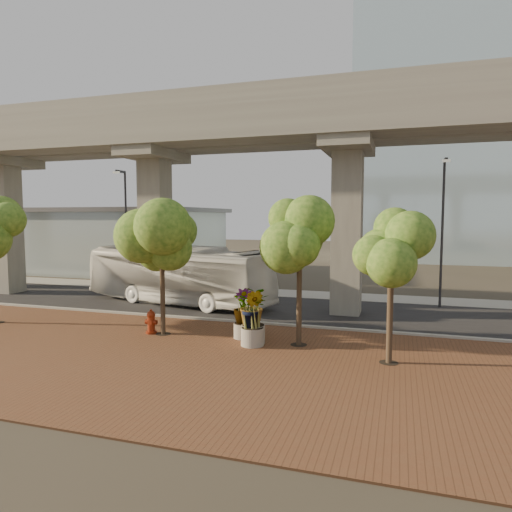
% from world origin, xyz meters
% --- Properties ---
extents(ground, '(160.00, 160.00, 0.00)m').
position_xyz_m(ground, '(0.00, 0.00, 0.00)').
color(ground, '#343026').
rests_on(ground, ground).
extents(brick_plaza, '(70.00, 13.00, 0.06)m').
position_xyz_m(brick_plaza, '(0.00, -8.00, 0.03)').
color(brick_plaza, brown).
rests_on(brick_plaza, ground).
extents(asphalt_road, '(90.00, 8.00, 0.04)m').
position_xyz_m(asphalt_road, '(0.00, 2.00, 0.02)').
color(asphalt_road, black).
rests_on(asphalt_road, ground).
extents(curb_strip, '(70.00, 0.25, 0.16)m').
position_xyz_m(curb_strip, '(0.00, -2.00, 0.08)').
color(curb_strip, '#9F9D94').
rests_on(curb_strip, ground).
extents(far_sidewalk, '(90.00, 3.00, 0.06)m').
position_xyz_m(far_sidewalk, '(0.00, 7.50, 0.03)').
color(far_sidewalk, '#9F9D94').
rests_on(far_sidewalk, ground).
extents(transit_viaduct, '(72.00, 5.60, 12.40)m').
position_xyz_m(transit_viaduct, '(0.00, 2.00, 7.29)').
color(transit_viaduct, gray).
rests_on(transit_viaduct, ground).
extents(station_pavilion, '(23.00, 13.00, 6.30)m').
position_xyz_m(station_pavilion, '(-20.00, 16.00, 3.22)').
color(station_pavilion, '#A3B6BB').
rests_on(station_pavilion, ground).
extents(transit_bus, '(13.22, 5.96, 3.59)m').
position_xyz_m(transit_bus, '(-4.44, 1.84, 1.79)').
color(transit_bus, silver).
rests_on(transit_bus, ground).
extents(fire_hydrant, '(0.56, 0.51, 1.13)m').
position_xyz_m(fire_hydrant, '(-2.09, -5.32, 0.60)').
color(fire_hydrant, maroon).
rests_on(fire_hydrant, ground).
extents(planter_front, '(2.24, 2.24, 2.47)m').
position_xyz_m(planter_front, '(2.93, -5.47, 1.56)').
color(planter_front, '#ADA59D').
rests_on(planter_front, ground).
extents(planter_right, '(2.08, 2.08, 2.22)m').
position_xyz_m(planter_right, '(2.24, -4.81, 1.40)').
color(planter_right, gray).
rests_on(planter_right, ground).
extents(planter_left, '(2.16, 2.16, 2.37)m').
position_xyz_m(planter_left, '(3.00, -5.81, 1.50)').
color(planter_left, '#AEA59D').
rests_on(planter_left, ground).
extents(street_tree_near_west, '(3.84, 3.84, 5.99)m').
position_xyz_m(street_tree_near_west, '(-1.50, -5.27, 4.29)').
color(street_tree_near_west, '#4B3B2B').
rests_on(street_tree_near_west, ground).
extents(street_tree_near_east, '(3.42, 3.42, 6.09)m').
position_xyz_m(street_tree_near_east, '(4.84, -5.14, 4.57)').
color(street_tree_near_east, '#4B3B2B').
rests_on(street_tree_near_east, ground).
extents(street_tree_far_east, '(3.43, 3.43, 5.84)m').
position_xyz_m(street_tree_far_east, '(8.53, -6.47, 4.31)').
color(street_tree_far_east, '#4B3B2B').
rests_on(street_tree_far_east, ground).
extents(streetlamp_west, '(0.43, 1.27, 8.74)m').
position_xyz_m(streetlamp_west, '(-10.44, 5.38, 5.10)').
color(streetlamp_west, '#2B2B30').
rests_on(streetlamp_west, ground).
extents(streetlamp_east, '(0.43, 1.27, 8.76)m').
position_xyz_m(streetlamp_east, '(11.20, 5.38, 5.11)').
color(streetlamp_east, '#2E2F34').
rests_on(streetlamp_east, ground).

